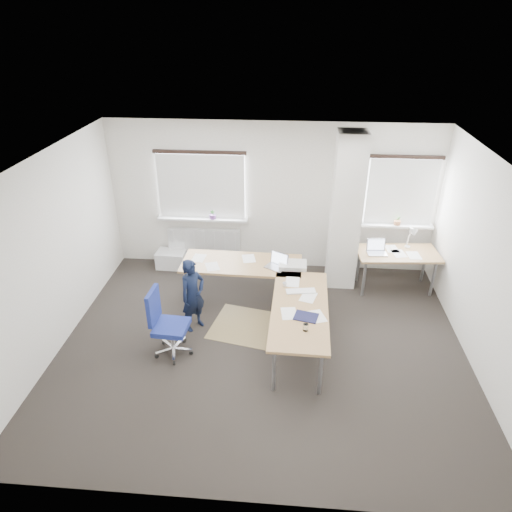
# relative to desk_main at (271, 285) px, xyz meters

# --- Properties ---
(ground) EXTENTS (6.00, 6.00, 0.00)m
(ground) POSITION_rel_desk_main_xyz_m (-0.10, -0.61, -0.69)
(ground) COLOR black
(ground) RESTS_ON ground
(room_shell) EXTENTS (6.04, 5.04, 2.82)m
(room_shell) POSITION_rel_desk_main_xyz_m (0.08, -0.15, 1.05)
(room_shell) COLOR silver
(room_shell) RESTS_ON ground
(floor_mat) EXTENTS (1.33, 1.19, 0.01)m
(floor_mat) POSITION_rel_desk_main_xyz_m (-0.34, -0.16, -0.69)
(floor_mat) COLOR olive
(floor_mat) RESTS_ON ground
(white_crate) EXTENTS (0.56, 0.40, 0.33)m
(white_crate) POSITION_rel_desk_main_xyz_m (-2.03, 1.64, -0.53)
(white_crate) COLOR white
(white_crate) RESTS_ON ground
(desk_main) EXTENTS (2.40, 2.66, 0.96)m
(desk_main) POSITION_rel_desk_main_xyz_m (0.00, 0.00, 0.00)
(desk_main) COLOR #A07744
(desk_main) RESTS_ON ground
(desk_side) EXTENTS (1.45, 0.81, 1.22)m
(desk_side) POSITION_rel_desk_main_xyz_m (2.14, 1.19, -0.01)
(desk_side) COLOR #A07744
(desk_side) RESTS_ON ground
(task_chair) EXTENTS (0.58, 0.57, 1.06)m
(task_chair) POSITION_rel_desk_main_xyz_m (-1.42, -0.88, -0.40)
(task_chair) COLOR navy
(task_chair) RESTS_ON ground
(person) EXTENTS (0.50, 0.52, 1.20)m
(person) POSITION_rel_desk_main_xyz_m (-1.19, -0.24, -0.09)
(person) COLOR black
(person) RESTS_ON ground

